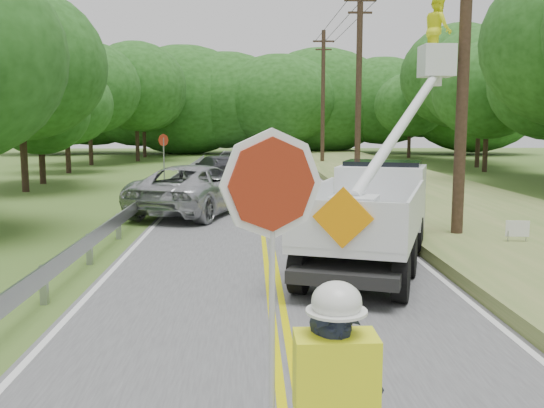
{
  "coord_description": "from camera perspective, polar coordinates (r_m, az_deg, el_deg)",
  "views": [
    {
      "loc": [
        -0.44,
        -6.38,
        3.18
      ],
      "look_at": [
        0.0,
        6.0,
        1.5
      ],
      "focal_mm": 39.48,
      "sensor_mm": 36.0,
      "label": 1
    }
  ],
  "objects": [
    {
      "name": "ground",
      "position": [
        7.14,
        1.79,
        -18.73
      ],
      "size": [
        140.0,
        140.0,
        0.0
      ],
      "primitive_type": "plane",
      "color": "#3D5F1E",
      "rests_on": "ground"
    },
    {
      "name": "road",
      "position": [
        20.63,
        -0.78,
        -1.11
      ],
      "size": [
        7.2,
        96.0,
        0.03
      ],
      "color": "#4A4A4C",
      "rests_on": "ground"
    },
    {
      "name": "guardrail",
      "position": [
        21.74,
        -11.49,
        0.63
      ],
      "size": [
        0.18,
        48.0,
        0.77
      ],
      "color": "gray",
      "rests_on": "ground"
    },
    {
      "name": "utility_poles",
      "position": [
        24.11,
        11.29,
        12.55
      ],
      "size": [
        1.6,
        43.3,
        10.0
      ],
      "color": "black",
      "rests_on": "ground"
    },
    {
      "name": "tall_grass_verge",
      "position": [
        21.94,
        18.09,
        -0.6
      ],
      "size": [
        7.0,
        96.0,
        0.3
      ],
      "primitive_type": "cube",
      "color": "#537032",
      "rests_on": "ground"
    },
    {
      "name": "treeline_left",
      "position": [
        37.3,
        -18.39,
        10.9
      ],
      "size": [
        11.1,
        56.12,
        9.84
      ],
      "color": "#332319",
      "rests_on": "ground"
    },
    {
      "name": "treeline_horizon",
      "position": [
        62.7,
        -1.61,
        9.85
      ],
      "size": [
        56.54,
        14.61,
        11.26
      ],
      "color": "#1B4413",
      "rests_on": "ground"
    },
    {
      "name": "bucket_truck",
      "position": [
        14.2,
        10.25,
        0.71
      ],
      "size": [
        4.59,
        6.68,
        6.32
      ],
      "color": "black",
      "rests_on": "road"
    },
    {
      "name": "suv_silver",
      "position": [
        21.22,
        -7.17,
        1.45
      ],
      "size": [
        4.76,
        6.8,
        1.72
      ],
      "primitive_type": "imported",
      "rotation": [
        0.0,
        0.0,
        2.8
      ],
      "color": "#ABADB1",
      "rests_on": "road"
    },
    {
      "name": "suv_darkgrey",
      "position": [
        31.49,
        -5.21,
        3.31
      ],
      "size": [
        3.9,
        5.57,
        1.5
      ],
      "primitive_type": "imported",
      "rotation": [
        0.0,
        0.0,
        3.53
      ],
      "color": "#33343A",
      "rests_on": "road"
    },
    {
      "name": "stop_sign_permanent",
      "position": [
        28.18,
        -10.29,
        4.79
      ],
      "size": [
        0.42,
        0.42,
        2.68
      ],
      "color": "gray",
      "rests_on": "ground"
    },
    {
      "name": "yard_sign",
      "position": [
        15.81,
        22.36,
        -2.29
      ],
      "size": [
        0.56,
        0.1,
        0.82
      ],
      "color": "white",
      "rests_on": "ground"
    }
  ]
}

